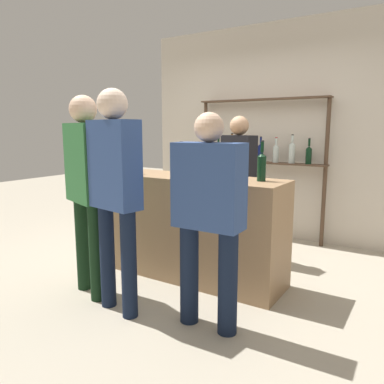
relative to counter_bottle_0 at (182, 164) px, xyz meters
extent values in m
plane|color=#B2A893|center=(0.06, 0.09, -1.13)|extent=(16.00, 16.00, 0.00)
cube|color=#997551|center=(0.06, 0.09, -0.63)|extent=(1.82, 0.55, 1.00)
cube|color=beige|center=(0.06, 1.96, 0.27)|extent=(3.42, 0.12, 2.80)
cylinder|color=#4C3828|center=(-0.79, 1.78, -0.21)|extent=(0.05, 0.05, 1.83)
cylinder|color=#4C3828|center=(0.90, 1.78, -0.21)|extent=(0.05, 0.05, 1.83)
cube|color=#4C3828|center=(0.06, 1.78, 0.69)|extent=(1.74, 0.18, 0.02)
cube|color=#4C3828|center=(0.06, 1.78, -0.12)|extent=(1.74, 0.18, 0.02)
cylinder|color=black|center=(-0.57, 1.78, -0.01)|extent=(0.08, 0.08, 0.20)
cone|color=black|center=(-0.57, 1.78, 0.11)|extent=(0.08, 0.08, 0.03)
cylinder|color=black|center=(-0.57, 1.78, 0.18)|extent=(0.03, 0.03, 0.10)
cylinder|color=gold|center=(-0.57, 1.78, 0.23)|extent=(0.03, 0.03, 0.01)
cylinder|color=brown|center=(-0.36, 1.78, 0.01)|extent=(0.08, 0.08, 0.24)
cone|color=brown|center=(-0.36, 1.78, 0.15)|extent=(0.08, 0.08, 0.04)
cylinder|color=brown|center=(-0.36, 1.78, 0.21)|extent=(0.03, 0.03, 0.08)
cylinder|color=black|center=(-0.36, 1.78, 0.26)|extent=(0.03, 0.03, 0.01)
cylinder|color=black|center=(-0.15, 1.78, -0.01)|extent=(0.07, 0.07, 0.20)
cone|color=black|center=(-0.15, 1.78, 0.11)|extent=(0.07, 0.07, 0.03)
cylinder|color=black|center=(-0.15, 1.78, 0.16)|extent=(0.03, 0.03, 0.08)
cylinder|color=gold|center=(-0.15, 1.78, 0.21)|extent=(0.03, 0.03, 0.01)
cylinder|color=#0F1956|center=(0.06, 1.78, 0.00)|extent=(0.07, 0.07, 0.21)
cone|color=#0F1956|center=(0.06, 1.78, 0.12)|extent=(0.07, 0.07, 0.03)
cylinder|color=#0F1956|center=(0.06, 1.78, 0.17)|extent=(0.03, 0.03, 0.08)
cylinder|color=#232328|center=(0.06, 1.78, 0.22)|extent=(0.03, 0.03, 0.01)
cylinder|color=silver|center=(0.27, 1.78, -0.01)|extent=(0.07, 0.07, 0.20)
cone|color=silver|center=(0.27, 1.78, 0.11)|extent=(0.07, 0.07, 0.03)
cylinder|color=silver|center=(0.27, 1.78, 0.16)|extent=(0.03, 0.03, 0.08)
cylinder|color=maroon|center=(0.27, 1.78, 0.21)|extent=(0.03, 0.03, 0.01)
cylinder|color=silver|center=(0.48, 1.78, 0.01)|extent=(0.08, 0.08, 0.23)
cone|color=silver|center=(0.48, 1.78, 0.14)|extent=(0.08, 0.08, 0.04)
cylinder|color=silver|center=(0.48, 1.78, 0.20)|extent=(0.03, 0.03, 0.08)
cylinder|color=black|center=(0.48, 1.78, 0.25)|extent=(0.03, 0.03, 0.01)
cylinder|color=black|center=(0.69, 1.78, -0.02)|extent=(0.07, 0.07, 0.19)
cone|color=black|center=(0.69, 1.78, 0.09)|extent=(0.07, 0.07, 0.03)
cylinder|color=black|center=(0.69, 1.78, 0.15)|extent=(0.03, 0.03, 0.09)
cylinder|color=#232328|center=(0.69, 1.78, 0.20)|extent=(0.03, 0.03, 0.01)
cylinder|color=black|center=(0.00, 0.00, -0.03)|extent=(0.08, 0.08, 0.20)
cone|color=black|center=(0.00, 0.00, 0.09)|extent=(0.08, 0.08, 0.03)
cylinder|color=black|center=(0.00, 0.00, 0.15)|extent=(0.03, 0.03, 0.09)
cylinder|color=black|center=(0.00, 0.00, 0.20)|extent=(0.03, 0.03, 0.01)
cylinder|color=silver|center=(0.20, -0.01, -0.04)|extent=(0.08, 0.08, 0.18)
cone|color=silver|center=(0.20, -0.01, 0.07)|extent=(0.08, 0.08, 0.04)
cylinder|color=silver|center=(0.20, -0.01, 0.13)|extent=(0.03, 0.03, 0.08)
cylinder|color=#232328|center=(0.20, -0.01, 0.18)|extent=(0.03, 0.03, 0.01)
cylinder|color=black|center=(0.74, 0.14, -0.02)|extent=(0.08, 0.08, 0.21)
cone|color=black|center=(0.74, 0.14, 0.10)|extent=(0.08, 0.08, 0.03)
cylinder|color=black|center=(0.74, 0.14, 0.17)|extent=(0.03, 0.03, 0.09)
cylinder|color=#232328|center=(0.74, 0.14, 0.22)|extent=(0.03, 0.03, 0.01)
cylinder|color=silver|center=(-0.49, -0.05, -0.12)|extent=(0.06, 0.06, 0.00)
cylinder|color=silver|center=(-0.49, -0.05, -0.08)|extent=(0.01, 0.01, 0.09)
cone|color=silver|center=(-0.49, -0.05, 0.00)|extent=(0.08, 0.08, 0.07)
cylinder|color=#846647|center=(0.19, 0.17, -0.02)|extent=(0.21, 0.21, 0.21)
cylinder|color=#846647|center=(0.19, 0.17, 0.09)|extent=(0.22, 0.22, 0.01)
cylinder|color=silver|center=(-0.62, -0.06, -0.05)|extent=(0.11, 0.11, 0.16)
sphere|color=tan|center=(-0.61, -0.09, -0.07)|extent=(0.02, 0.02, 0.02)
sphere|color=tan|center=(-0.64, -0.05, -0.10)|extent=(0.02, 0.02, 0.02)
sphere|color=tan|center=(-0.61, -0.09, -0.08)|extent=(0.02, 0.02, 0.02)
sphere|color=tan|center=(-0.59, -0.09, -0.05)|extent=(0.02, 0.02, 0.02)
sphere|color=tan|center=(-0.61, -0.05, -0.05)|extent=(0.02, 0.02, 0.02)
sphere|color=tan|center=(-0.60, -0.03, -0.11)|extent=(0.02, 0.02, 0.02)
sphere|color=tan|center=(-0.62, -0.05, -0.11)|extent=(0.02, 0.02, 0.02)
sphere|color=tan|center=(-0.65, -0.04, -0.05)|extent=(0.02, 0.02, 0.02)
cylinder|color=#121C33|center=(0.83, -0.66, -0.75)|extent=(0.14, 0.14, 0.76)
cylinder|color=#121C33|center=(0.52, -0.67, -0.75)|extent=(0.14, 0.14, 0.76)
cube|color=navy|center=(0.67, -0.66, -0.07)|extent=(0.50, 0.23, 0.60)
sphere|color=#DBB293|center=(0.67, -0.66, 0.33)|extent=(0.21, 0.21, 0.21)
cylinder|color=#121C33|center=(0.08, -0.85, -0.70)|extent=(0.12, 0.12, 0.85)
cylinder|color=#121C33|center=(-0.19, -0.81, -0.70)|extent=(0.12, 0.12, 0.85)
cube|color=navy|center=(-0.05, -0.83, 0.05)|extent=(0.46, 0.26, 0.67)
sphere|color=beige|center=(-0.05, -0.83, 0.50)|extent=(0.23, 0.23, 0.23)
cylinder|color=black|center=(0.06, 0.89, -0.74)|extent=(0.11, 0.11, 0.77)
cylinder|color=black|center=(0.30, 0.83, -0.74)|extent=(0.11, 0.11, 0.77)
cube|color=black|center=(0.18, 0.86, -0.05)|extent=(0.42, 0.26, 0.61)
sphere|color=tan|center=(0.18, 0.86, 0.36)|extent=(0.21, 0.21, 0.21)
cylinder|color=black|center=(-0.35, -0.77, -0.71)|extent=(0.13, 0.13, 0.84)
cylinder|color=black|center=(-0.62, -0.68, -0.71)|extent=(0.13, 0.13, 0.84)
cube|color=#2D6B38|center=(-0.48, -0.73, 0.04)|extent=(0.49, 0.34, 0.66)
sphere|color=#DBB293|center=(-0.48, -0.73, 0.48)|extent=(0.23, 0.23, 0.23)
camera|label=1|loc=(1.96, -2.90, 0.32)|focal=35.00mm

